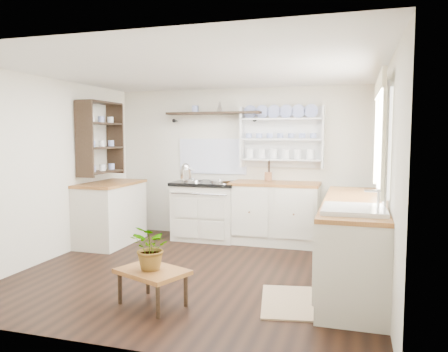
% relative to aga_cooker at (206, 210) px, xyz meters
% --- Properties ---
extents(floor, '(4.00, 3.80, 0.01)m').
position_rel_aga_cooker_xyz_m(floor, '(0.46, -1.57, -0.45)').
color(floor, black).
rests_on(floor, ground).
extents(wall_back, '(4.00, 0.02, 2.30)m').
position_rel_aga_cooker_xyz_m(wall_back, '(0.46, 0.33, 0.70)').
color(wall_back, silver).
rests_on(wall_back, ground).
extents(wall_right, '(0.02, 3.80, 2.30)m').
position_rel_aga_cooker_xyz_m(wall_right, '(2.46, -1.57, 0.70)').
color(wall_right, silver).
rests_on(wall_right, ground).
extents(wall_left, '(0.02, 3.80, 2.30)m').
position_rel_aga_cooker_xyz_m(wall_left, '(-1.54, -1.57, 0.70)').
color(wall_left, silver).
rests_on(wall_left, ground).
extents(ceiling, '(4.00, 3.80, 0.01)m').
position_rel_aga_cooker_xyz_m(ceiling, '(0.46, -1.57, 1.85)').
color(ceiling, white).
rests_on(ceiling, wall_back).
extents(window, '(0.08, 1.55, 1.22)m').
position_rel_aga_cooker_xyz_m(window, '(2.40, -1.42, 1.12)').
color(window, white).
rests_on(window, wall_right).
extents(aga_cooker, '(0.98, 0.68, 0.91)m').
position_rel_aga_cooker_xyz_m(aga_cooker, '(0.00, 0.00, 0.00)').
color(aga_cooker, beige).
rests_on(aga_cooker, floor).
extents(back_cabinets, '(1.27, 0.63, 0.90)m').
position_rel_aga_cooker_xyz_m(back_cabinets, '(1.06, 0.03, 0.01)').
color(back_cabinets, beige).
rests_on(back_cabinets, floor).
extents(right_cabinets, '(0.62, 2.43, 0.90)m').
position_rel_aga_cooker_xyz_m(right_cabinets, '(2.16, -1.47, 0.01)').
color(right_cabinets, beige).
rests_on(right_cabinets, floor).
extents(belfast_sink, '(0.55, 0.60, 0.45)m').
position_rel_aga_cooker_xyz_m(belfast_sink, '(2.16, -2.22, 0.35)').
color(belfast_sink, white).
rests_on(belfast_sink, right_cabinets).
extents(left_cabinets, '(0.62, 1.13, 0.90)m').
position_rel_aga_cooker_xyz_m(left_cabinets, '(-1.24, -0.67, 0.01)').
color(left_cabinets, beige).
rests_on(left_cabinets, floor).
extents(plate_rack, '(1.20, 0.22, 0.90)m').
position_rel_aga_cooker_xyz_m(plate_rack, '(1.11, 0.29, 1.11)').
color(plate_rack, white).
rests_on(plate_rack, wall_back).
extents(high_shelf, '(1.50, 0.29, 0.16)m').
position_rel_aga_cooker_xyz_m(high_shelf, '(0.06, 0.21, 1.46)').
color(high_shelf, black).
rests_on(high_shelf, wall_back).
extents(left_shelving, '(0.28, 0.80, 1.05)m').
position_rel_aga_cooker_xyz_m(left_shelving, '(-1.38, -0.67, 1.10)').
color(left_shelving, black).
rests_on(left_shelving, wall_left).
extents(kettle, '(0.18, 0.18, 0.22)m').
position_rel_aga_cooker_xyz_m(kettle, '(-0.28, -0.12, 0.59)').
color(kettle, silver).
rests_on(kettle, aga_cooker).
extents(utensil_crock, '(0.11, 0.11, 0.13)m').
position_rel_aga_cooker_xyz_m(utensil_crock, '(0.93, 0.11, 0.53)').
color(utensil_crock, brown).
rests_on(utensil_crock, back_cabinets).
extents(center_table, '(0.74, 0.65, 0.34)m').
position_rel_aga_cooker_xyz_m(center_table, '(0.38, -2.64, -0.15)').
color(center_table, brown).
rests_on(center_table, floor).
extents(potted_plant, '(0.48, 0.46, 0.42)m').
position_rel_aga_cooker_xyz_m(potted_plant, '(0.38, -2.64, 0.10)').
color(potted_plant, '#3F7233').
rests_on(potted_plant, center_table).
extents(floor_rug, '(0.69, 0.93, 0.02)m').
position_rel_aga_cooker_xyz_m(floor_rug, '(1.61, -2.22, -0.44)').
color(floor_rug, '#997959').
rests_on(floor_rug, floor).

